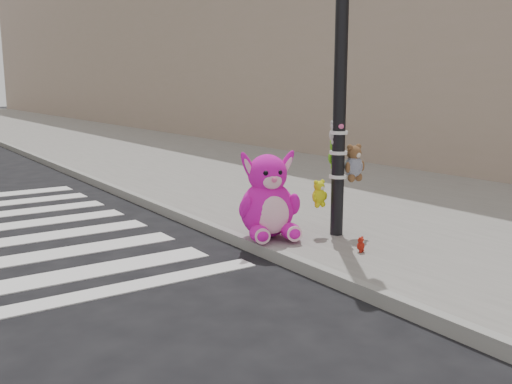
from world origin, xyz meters
TOP-DOWN VIEW (x-y plane):
  - ground at (0.00, 0.00)m, footprint 120.00×120.00m
  - sidewalk_near at (5.00, 10.00)m, footprint 7.00×80.00m
  - curb_edge at (1.55, 10.00)m, footprint 0.12×80.00m
  - bld_near at (10.50, 20.00)m, footprint 5.00×60.00m
  - signal_pole at (2.63, 1.81)m, footprint 0.70×0.49m
  - pink_bunny at (1.79, 2.17)m, footprint 0.88×0.96m
  - red_teddy at (2.29, 1.04)m, footprint 0.14×0.12m

SIDE VIEW (x-z plane):
  - ground at x=0.00m, z-range 0.00..0.00m
  - sidewalk_near at x=5.00m, z-range 0.00..0.14m
  - curb_edge at x=1.55m, z-range -0.01..0.15m
  - red_teddy at x=2.29m, z-range 0.14..0.32m
  - pink_bunny at x=1.79m, z-range 0.04..1.15m
  - signal_pole at x=2.63m, z-range -0.24..3.76m
  - bld_near at x=10.50m, z-range 0.00..10.00m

